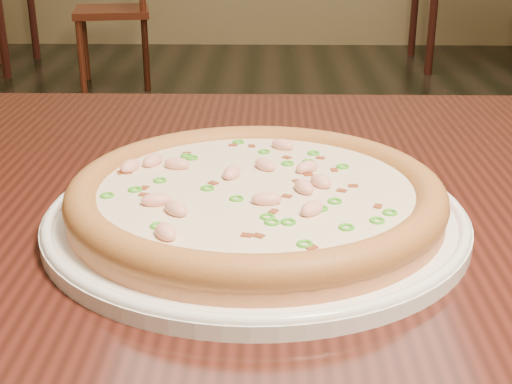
{
  "coord_description": "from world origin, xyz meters",
  "views": [
    {
      "loc": [
        -0.13,
        -1.02,
        1.0
      ],
      "look_at": [
        -0.14,
        -0.47,
        0.78
      ],
      "focal_mm": 50.0,
      "sensor_mm": 36.0,
      "label": 1
    }
  ],
  "objects_px": {
    "plate": "(256,215)",
    "chair_b": "(121,10)",
    "pizza": "(256,195)",
    "hero_table": "(381,297)"
  },
  "relations": [
    {
      "from": "plate",
      "to": "chair_b",
      "type": "bearing_deg",
      "value": 103.21
    },
    {
      "from": "pizza",
      "to": "plate",
      "type": "bearing_deg",
      "value": -9.12
    },
    {
      "from": "hero_table",
      "to": "chair_b",
      "type": "relative_size",
      "value": 1.26
    },
    {
      "from": "plate",
      "to": "pizza",
      "type": "relative_size",
      "value": 1.12
    },
    {
      "from": "pizza",
      "to": "chair_b",
      "type": "height_order",
      "value": "chair_b"
    },
    {
      "from": "plate",
      "to": "chair_b",
      "type": "height_order",
      "value": "chair_b"
    },
    {
      "from": "hero_table",
      "to": "chair_b",
      "type": "height_order",
      "value": "chair_b"
    },
    {
      "from": "hero_table",
      "to": "pizza",
      "type": "bearing_deg",
      "value": -157.43
    },
    {
      "from": "plate",
      "to": "pizza",
      "type": "bearing_deg",
      "value": 170.88
    },
    {
      "from": "hero_table",
      "to": "pizza",
      "type": "relative_size",
      "value": 3.8
    }
  ]
}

